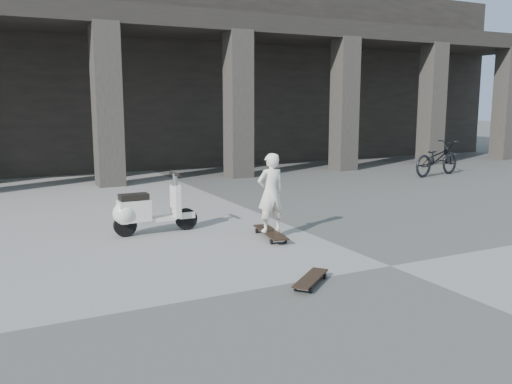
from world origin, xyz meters
name	(u,v)px	position (x,y,z in m)	size (l,w,h in m)	color
ground	(391,266)	(0.00, 0.00, 0.00)	(90.00, 90.00, 0.00)	#494947
colonnade	(127,74)	(0.00, 13.77, 3.03)	(28.00, 8.82, 6.00)	black
longboard	(270,233)	(-0.69, 1.99, 0.08)	(0.41, 1.07, 0.10)	black
skateboard_spare	(311,279)	(-1.31, -0.15, 0.07)	(0.72, 0.64, 0.09)	black
child	(271,193)	(-0.69, 1.99, 0.71)	(0.45, 0.29, 1.22)	silver
scooter	(141,211)	(-2.42, 3.09, 0.38)	(1.38, 0.45, 0.96)	black
bicycle	(437,158)	(6.95, 6.19, 0.49)	(0.66, 1.88, 0.99)	black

